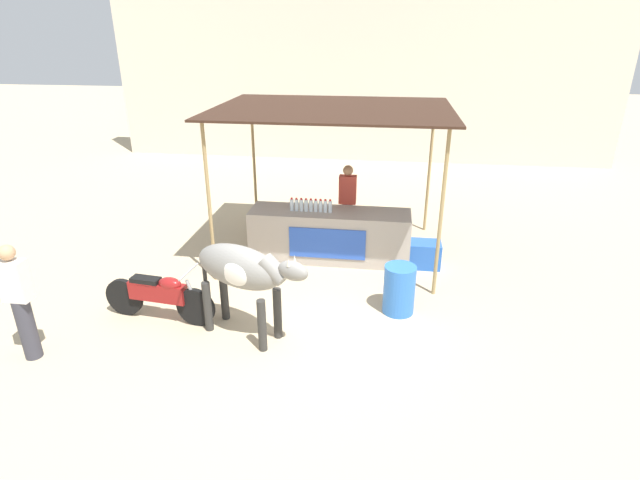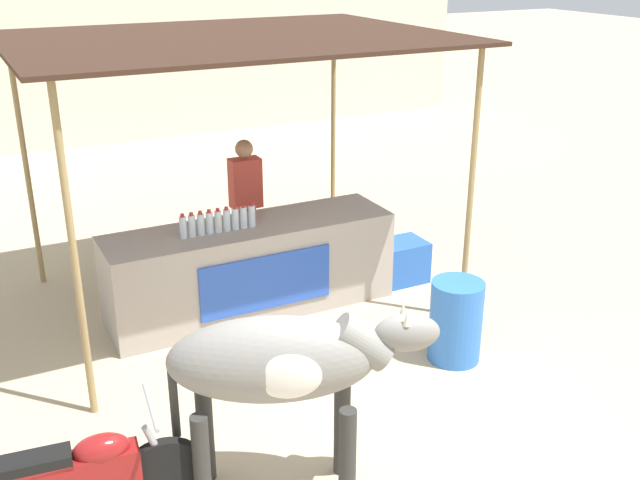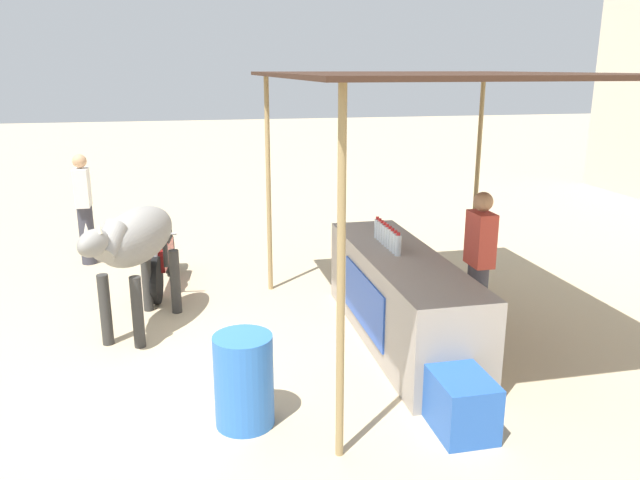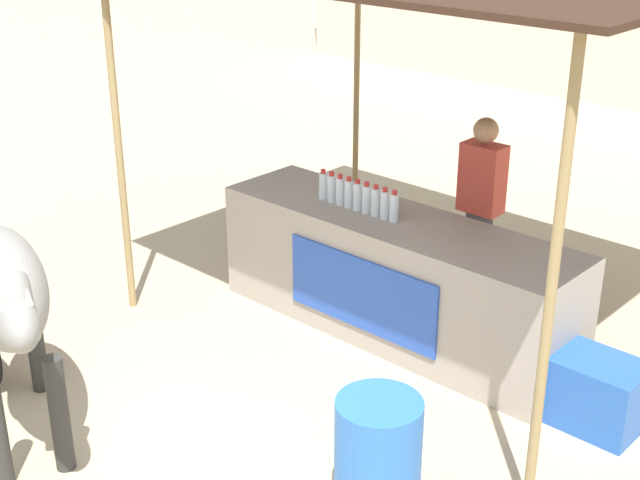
{
  "view_description": "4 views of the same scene",
  "coord_description": "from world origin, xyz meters",
  "px_view_note": "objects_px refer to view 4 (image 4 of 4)",
  "views": [
    {
      "loc": [
        1.02,
        -6.46,
        4.12
      ],
      "look_at": [
        0.0,
        0.83,
        0.96
      ],
      "focal_mm": 28.0,
      "sensor_mm": 36.0,
      "label": 1
    },
    {
      "loc": [
        -2.61,
        -4.49,
        3.65
      ],
      "look_at": [
        0.3,
        1.21,
        1.09
      ],
      "focal_mm": 42.0,
      "sensor_mm": 36.0,
      "label": 2
    },
    {
      "loc": [
        5.92,
        0.03,
        2.86
      ],
      "look_at": [
        -0.48,
        1.43,
        1.04
      ],
      "focal_mm": 35.0,
      "sensor_mm": 36.0,
      "label": 3
    },
    {
      "loc": [
        3.81,
        -2.8,
        3.47
      ],
      "look_at": [
        0.06,
        1.28,
        1.1
      ],
      "focal_mm": 50.0,
      "sensor_mm": 36.0,
      "label": 4
    }
  ],
  "objects_px": {
    "vendor_behind_counter": "(480,215)",
    "cooler_box": "(596,393)",
    "cow": "(4,296)",
    "water_barrel": "(378,462)",
    "stall_counter": "(394,277)"
  },
  "relations": [
    {
      "from": "cooler_box",
      "to": "cow",
      "type": "xyz_separation_m",
      "value": [
        -2.65,
        -2.65,
        0.79
      ]
    },
    {
      "from": "stall_counter",
      "to": "vendor_behind_counter",
      "type": "height_order",
      "value": "vendor_behind_counter"
    },
    {
      "from": "stall_counter",
      "to": "vendor_behind_counter",
      "type": "bearing_deg",
      "value": 70.93
    },
    {
      "from": "vendor_behind_counter",
      "to": "water_barrel",
      "type": "relative_size",
      "value": 2.11
    },
    {
      "from": "stall_counter",
      "to": "cooler_box",
      "type": "bearing_deg",
      "value": -3.14
    },
    {
      "from": "vendor_behind_counter",
      "to": "cooler_box",
      "type": "bearing_deg",
      "value": -29.35
    },
    {
      "from": "water_barrel",
      "to": "cow",
      "type": "bearing_deg",
      "value": -156.4
    },
    {
      "from": "cooler_box",
      "to": "water_barrel",
      "type": "height_order",
      "value": "water_barrel"
    },
    {
      "from": "water_barrel",
      "to": "cooler_box",
      "type": "bearing_deg",
      "value": 74.41
    },
    {
      "from": "vendor_behind_counter",
      "to": "cooler_box",
      "type": "height_order",
      "value": "vendor_behind_counter"
    },
    {
      "from": "vendor_behind_counter",
      "to": "water_barrel",
      "type": "xyz_separation_m",
      "value": [
        1.04,
        -2.55,
        -0.46
      ]
    },
    {
      "from": "vendor_behind_counter",
      "to": "water_barrel",
      "type": "distance_m",
      "value": 2.79
    },
    {
      "from": "stall_counter",
      "to": "cooler_box",
      "type": "height_order",
      "value": "stall_counter"
    },
    {
      "from": "cow",
      "to": "vendor_behind_counter",
      "type": "bearing_deg",
      "value": 72.01
    },
    {
      "from": "cow",
      "to": "water_barrel",
      "type": "bearing_deg",
      "value": 23.6
    }
  ]
}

